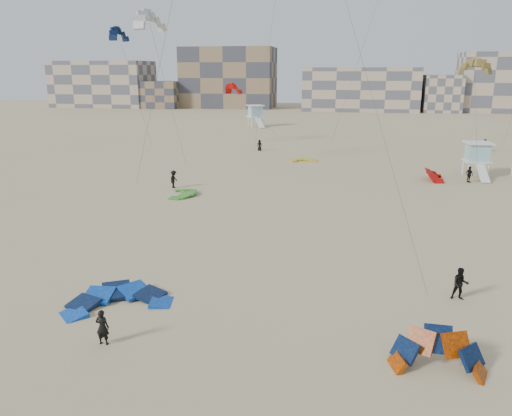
% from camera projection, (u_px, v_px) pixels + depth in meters
% --- Properties ---
extents(ground, '(320.00, 320.00, 0.00)m').
position_uv_depth(ground, '(153.00, 314.00, 23.73)').
color(ground, tan).
rests_on(ground, ground).
extents(kite_ground_blue, '(6.65, 6.75, 2.01)m').
position_uv_depth(kite_ground_blue, '(118.00, 304.00, 24.76)').
color(kite_ground_blue, blue).
rests_on(kite_ground_blue, ground).
extents(kite_ground_orange, '(3.70, 3.60, 3.54)m').
position_uv_depth(kite_ground_orange, '(437.00, 369.00, 19.39)').
color(kite_ground_orange, '#EA4400').
rests_on(kite_ground_orange, ground).
extents(kite_ground_green, '(4.45, 4.26, 1.07)m').
position_uv_depth(kite_ground_green, '(182.00, 195.00, 46.53)').
color(kite_ground_green, green).
rests_on(kite_ground_green, ground).
extents(kite_ground_red_far, '(3.89, 3.76, 3.51)m').
position_uv_depth(kite_ground_red_far, '(435.00, 180.00, 52.80)').
color(kite_ground_red_far, '#B80600').
rests_on(kite_ground_red_far, ground).
extents(kite_ground_yellow, '(3.92, 4.05, 0.62)m').
position_uv_depth(kite_ground_yellow, '(303.00, 161.00, 63.79)').
color(kite_ground_yellow, gold).
rests_on(kite_ground_yellow, ground).
extents(kitesurfer_main, '(0.59, 0.40, 1.58)m').
position_uv_depth(kitesurfer_main, '(102.00, 327.00, 20.96)').
color(kitesurfer_main, black).
rests_on(kitesurfer_main, ground).
extents(kitesurfer_b, '(0.83, 0.65, 1.69)m').
position_uv_depth(kitesurfer_b, '(460.00, 284.00, 25.08)').
color(kitesurfer_b, black).
rests_on(kitesurfer_b, ground).
extents(kitesurfer_c, '(0.78, 1.20, 1.74)m').
position_uv_depth(kitesurfer_c, '(174.00, 179.00, 49.08)').
color(kitesurfer_c, black).
rests_on(kitesurfer_c, ground).
extents(kitesurfer_d, '(0.85, 1.06, 1.69)m').
position_uv_depth(kitesurfer_d, '(469.00, 174.00, 51.47)').
color(kitesurfer_d, black).
rests_on(kitesurfer_d, ground).
extents(kitesurfer_e, '(0.79, 0.53, 1.57)m').
position_uv_depth(kitesurfer_e, '(260.00, 145.00, 72.00)').
color(kitesurfer_e, black).
rests_on(kitesurfer_e, ground).
extents(kitesurfer_f, '(1.31, 1.68, 1.78)m').
position_uv_depth(kitesurfer_f, '(485.00, 145.00, 71.10)').
color(kitesurfer_f, black).
rests_on(kitesurfer_f, ground).
extents(kite_fly_grey, '(6.44, 5.16, 16.71)m').
position_uv_depth(kite_fly_grey, '(149.00, 23.00, 53.04)').
color(kite_fly_grey, white).
rests_on(kite_fly_grey, ground).
extents(kite_fly_olive, '(4.05, 7.87, 11.68)m').
position_uv_depth(kite_fly_olive, '(475.00, 68.00, 51.90)').
color(kite_fly_olive, brown).
rests_on(kite_fly_olive, ground).
extents(kite_fly_navy, '(5.66, 3.88, 16.06)m').
position_uv_depth(kite_fly_navy, '(119.00, 36.00, 67.29)').
color(kite_fly_navy, '#0D2141').
rests_on(kite_fly_navy, ground).
extents(kite_fly_red, '(8.99, 4.70, 8.75)m').
position_uv_depth(kite_fly_red, '(233.00, 90.00, 76.84)').
color(kite_fly_red, '#B80600').
rests_on(kite_fly_red, ground).
extents(lifeguard_tower_near, '(2.89, 5.25, 3.76)m').
position_uv_depth(lifeguard_tower_near, '(477.00, 160.00, 54.13)').
color(lifeguard_tower_near, white).
rests_on(lifeguard_tower_near, ground).
extents(lifeguard_tower_far, '(4.19, 6.53, 4.35)m').
position_uv_depth(lifeguard_tower_far, '(255.00, 116.00, 102.66)').
color(lifeguard_tower_far, white).
rests_on(lifeguard_tower_far, ground).
extents(condo_west_a, '(30.00, 15.00, 14.00)m').
position_uv_depth(condo_west_a, '(103.00, 84.00, 157.85)').
color(condo_west_a, tan).
rests_on(condo_west_a, ground).
extents(condo_west_b, '(28.00, 14.00, 18.00)m').
position_uv_depth(condo_west_b, '(229.00, 78.00, 153.64)').
color(condo_west_b, '#7F684C').
rests_on(condo_west_b, ground).
extents(condo_mid, '(32.00, 16.00, 12.00)m').
position_uv_depth(condo_mid, '(360.00, 89.00, 143.20)').
color(condo_mid, tan).
rests_on(condo_mid, ground).
extents(condo_east, '(26.00, 14.00, 16.00)m').
position_uv_depth(condo_east, '(509.00, 82.00, 137.10)').
color(condo_east, tan).
rests_on(condo_east, ground).
extents(condo_fill_left, '(12.00, 10.00, 8.00)m').
position_uv_depth(condo_fill_left, '(161.00, 95.00, 153.03)').
color(condo_fill_left, '#7F684C').
rests_on(condo_fill_left, ground).
extents(condo_fill_right, '(10.00, 10.00, 10.00)m').
position_uv_depth(condo_fill_right, '(441.00, 94.00, 137.47)').
color(condo_fill_right, tan).
rests_on(condo_fill_right, ground).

